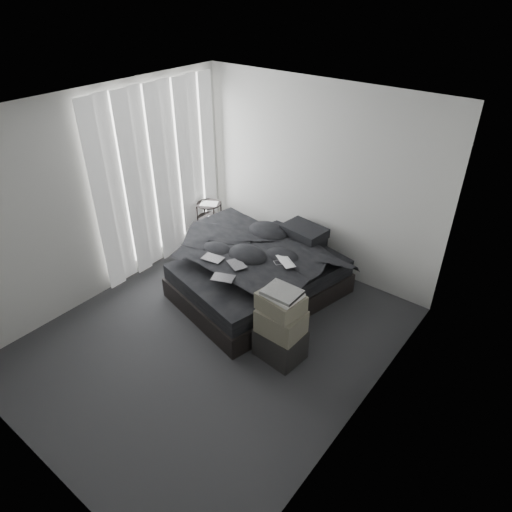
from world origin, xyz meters
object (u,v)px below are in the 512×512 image
Objects in this scene: laptop at (282,257)px; box_lower at (280,343)px; bed at (259,285)px; side_stand at (210,223)px.

laptop is 0.65× the size of box_lower.
laptop is 1.05m from box_lower.
box_lower is (0.89, -0.77, 0.05)m from bed.
side_stand reaches higher than box_lower.
side_stand is at bearing -168.44° from laptop.
side_stand is 1.35× the size of box_lower.
side_stand reaches higher than bed.
box_lower is at bearing -30.37° from side_stand.
box_lower is at bearing -27.97° from bed.
laptop is at bearing 7.50° from bed.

